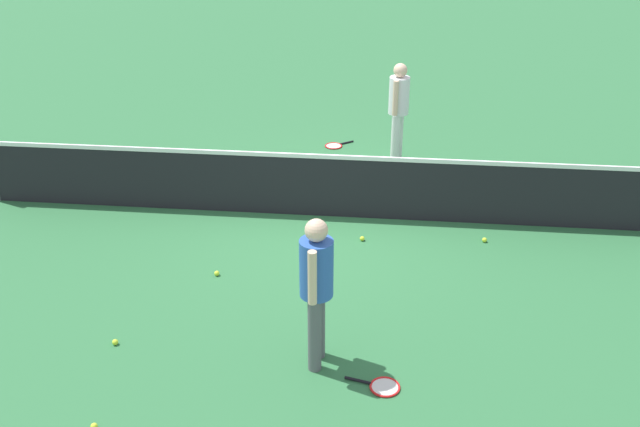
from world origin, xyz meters
TOP-DOWN VIEW (x-y plane):
  - ground_plane at (0.00, 0.00)m, footprint 40.00×40.00m
  - court_net at (0.00, 0.00)m, footprint 10.09×0.09m
  - player_near_side at (0.28, -3.38)m, footprint 0.36×0.53m
  - player_far_side at (1.05, 2.21)m, footprint 0.42×0.53m
  - tennis_racket_near_player at (0.98, -3.72)m, footprint 0.61×0.38m
  - tennis_racket_far_player at (-0.05, 2.75)m, footprint 0.57×0.49m
  - tennis_ball_near_player at (0.62, -0.70)m, footprint 0.07×0.07m
  - tennis_ball_by_net at (-1.95, -3.31)m, footprint 0.07×0.07m
  - tennis_ball_midcourt at (-1.69, -4.59)m, footprint 0.07×0.07m
  - tennis_ball_stray_left at (2.30, -0.56)m, footprint 0.07×0.07m
  - tennis_ball_stray_right at (-1.17, -1.80)m, footprint 0.07×0.07m

SIDE VIEW (x-z plane):
  - ground_plane at x=0.00m, z-range 0.00..0.00m
  - tennis_racket_near_player at x=0.98m, z-range 0.00..0.03m
  - tennis_racket_far_player at x=-0.05m, z-range 0.00..0.03m
  - tennis_ball_near_player at x=0.62m, z-range 0.00..0.07m
  - tennis_ball_by_net at x=-1.95m, z-range 0.00..0.07m
  - tennis_ball_midcourt at x=-1.69m, z-range 0.00..0.07m
  - tennis_ball_stray_left at x=2.30m, z-range 0.00..0.07m
  - tennis_ball_stray_right at x=-1.17m, z-range 0.00..0.07m
  - court_net at x=0.00m, z-range -0.03..1.04m
  - player_near_side at x=0.28m, z-range 0.16..1.86m
  - player_far_side at x=1.05m, z-range 0.16..1.86m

